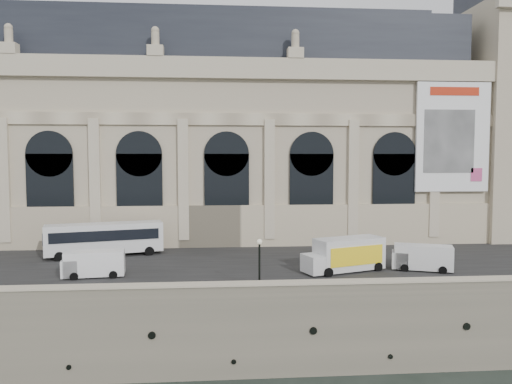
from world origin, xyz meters
TOP-DOWN VIEW (x-y plane):
  - ground at (0.00, 0.00)m, footprint 260.00×260.00m
  - quay at (0.00, 35.00)m, footprint 160.00×70.00m
  - street at (0.00, 14.00)m, footprint 160.00×24.00m
  - parapet at (0.00, 0.60)m, footprint 160.00×1.40m
  - museum at (-5.98, 30.86)m, footprint 69.00×18.70m
  - clock_pavilion at (34.00, 27.93)m, footprint 13.00×14.72m
  - bus_left at (-17.15, 17.67)m, footprint 12.33×5.49m
  - van_b at (-16.33, 8.32)m, footprint 5.49×2.66m
  - van_c at (13.73, 8.56)m, footprint 5.79×3.73m
  - box_truck at (6.66, 8.63)m, footprint 8.17×4.92m
  - lamp_right at (-1.87, 2.39)m, footprint 0.43×0.43m

SIDE VIEW (x-z plane):
  - ground at x=0.00m, z-range 0.00..0.00m
  - quay at x=0.00m, z-range 0.00..6.00m
  - street at x=0.00m, z-range 6.00..6.06m
  - parapet at x=0.00m, z-range 6.01..7.22m
  - van_b at x=-16.33m, z-range 6.03..8.38m
  - van_c at x=13.73m, z-range 6.03..8.44m
  - box_truck at x=6.66m, z-range 6.01..9.15m
  - bus_left at x=-17.15m, z-range 6.22..9.78m
  - lamp_right at x=-1.87m, z-range 5.99..10.21m
  - museum at x=-5.98m, z-range 5.17..34.27m
  - clock_pavilion at x=34.00m, z-range 5.07..41.77m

